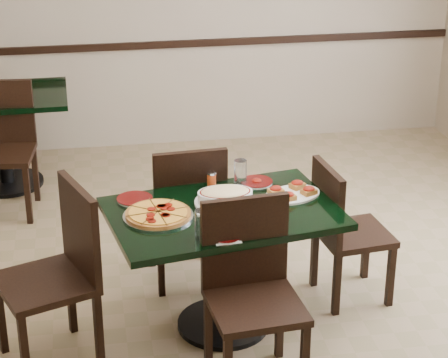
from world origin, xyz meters
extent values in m
plane|color=#7A6446|center=(0.00, 0.00, 0.00)|extent=(5.50, 5.50, 0.00)
cube|color=black|center=(0.00, 2.73, 0.90)|extent=(5.00, 0.03, 0.06)
cube|color=black|center=(0.01, -0.22, 0.73)|extent=(1.37, 1.01, 0.04)
cylinder|color=black|center=(0.01, -0.22, 0.35)|extent=(0.11, 0.11, 0.71)
cylinder|color=black|center=(0.01, -0.22, 0.01)|extent=(0.53, 0.53, 0.03)
cylinder|color=black|center=(-1.36, 2.05, 0.35)|extent=(0.11, 0.11, 0.71)
cylinder|color=black|center=(-1.36, 2.05, 0.01)|extent=(0.56, 0.56, 0.03)
cube|color=black|center=(-0.13, 0.38, 0.45)|extent=(0.47, 0.47, 0.04)
cube|color=black|center=(-0.12, 0.18, 0.71)|extent=(0.44, 0.07, 0.47)
cube|color=black|center=(0.04, 0.58, 0.22)|extent=(0.04, 0.04, 0.43)
cube|color=black|center=(0.07, 0.20, 0.22)|extent=(0.04, 0.04, 0.43)
cube|color=black|center=(-0.34, 0.56, 0.22)|extent=(0.04, 0.04, 0.43)
cube|color=black|center=(-0.31, 0.17, 0.22)|extent=(0.04, 0.04, 0.43)
cube|color=black|center=(0.09, -0.79, 0.47)|extent=(0.50, 0.50, 0.04)
cube|color=black|center=(0.07, -0.58, 0.74)|extent=(0.46, 0.09, 0.49)
cube|color=black|center=(-0.13, -0.61, 0.23)|extent=(0.04, 0.04, 0.45)
cube|color=black|center=(0.27, -0.57, 0.23)|extent=(0.04, 0.04, 0.45)
cube|color=black|center=(0.84, -0.01, 0.42)|extent=(0.46, 0.46, 0.04)
cube|color=black|center=(0.66, -0.03, 0.66)|extent=(0.09, 0.41, 0.44)
cube|color=black|center=(1.04, -0.16, 0.20)|extent=(0.04, 0.04, 0.40)
cube|color=black|center=(0.69, -0.21, 0.20)|extent=(0.04, 0.04, 0.40)
cube|color=black|center=(1.00, 0.19, 0.20)|extent=(0.04, 0.04, 0.40)
cube|color=black|center=(0.65, 0.14, 0.20)|extent=(0.04, 0.04, 0.40)
cube|color=black|center=(-0.97, -0.40, 0.48)|extent=(0.60, 0.60, 0.04)
cube|color=black|center=(-0.77, -0.32, 0.75)|extent=(0.20, 0.45, 0.50)
cube|color=black|center=(-1.23, -0.28, 0.23)|extent=(0.05, 0.05, 0.46)
cube|color=black|center=(-0.85, -0.14, 0.23)|extent=(0.05, 0.05, 0.46)
cube|color=black|center=(-1.09, -0.66, 0.23)|extent=(0.05, 0.05, 0.46)
cube|color=black|center=(-0.71, -0.52, 0.23)|extent=(0.05, 0.05, 0.46)
cube|color=black|center=(-1.33, 1.54, 0.46)|extent=(0.49, 0.49, 0.04)
cube|color=black|center=(-1.31, 1.74, 0.72)|extent=(0.45, 0.09, 0.48)
cube|color=black|center=(-1.16, 1.32, 0.22)|extent=(0.04, 0.04, 0.44)
cube|color=black|center=(-1.11, 1.71, 0.22)|extent=(0.04, 0.04, 0.44)
cylinder|color=silver|center=(-0.35, -0.25, 0.76)|extent=(0.38, 0.38, 0.01)
cylinder|color=brown|center=(-0.35, -0.25, 0.77)|extent=(0.36, 0.36, 0.02)
cylinder|color=gold|center=(-0.35, -0.25, 0.78)|extent=(0.32, 0.32, 0.01)
cylinder|color=white|center=(0.04, -0.13, 0.76)|extent=(0.35, 0.35, 0.01)
ellipsoid|color=beige|center=(0.04, -0.13, 0.82)|extent=(0.28, 0.18, 0.04)
ellipsoid|color=#B27C31|center=(0.10, -0.39, 0.81)|extent=(0.18, 0.11, 0.07)
cylinder|color=white|center=(-0.03, -0.55, 0.76)|extent=(0.16, 0.16, 0.01)
cylinder|color=#3D0404|center=(-0.03, -0.55, 0.76)|extent=(0.16, 0.16, 0.00)
cylinder|color=white|center=(0.26, 0.11, 0.76)|extent=(0.19, 0.19, 0.01)
cylinder|color=#3D0404|center=(0.26, 0.11, 0.76)|extent=(0.19, 0.19, 0.00)
ellipsoid|color=maroon|center=(0.26, 0.11, 0.77)|extent=(0.06, 0.06, 0.03)
cylinder|color=white|center=(-0.46, -0.01, 0.76)|extent=(0.20, 0.20, 0.01)
cylinder|color=#3D0404|center=(-0.46, -0.01, 0.76)|extent=(0.20, 0.20, 0.00)
cube|color=white|center=(-0.02, -0.56, 0.75)|extent=(0.14, 0.14, 0.00)
cube|color=silver|center=(0.00, -0.56, 0.76)|extent=(0.02, 0.13, 0.00)
cylinder|color=silver|center=(0.16, 0.09, 0.83)|extent=(0.07, 0.07, 0.16)
cylinder|color=silver|center=(-0.15, -0.53, 0.83)|extent=(0.07, 0.07, 0.16)
cylinder|color=#CA4B15|center=(0.00, 0.10, 0.79)|extent=(0.05, 0.05, 0.08)
cylinder|color=silver|center=(0.00, 0.10, 0.84)|extent=(0.05, 0.05, 0.01)
camera|label=1|loc=(-0.68, -4.49, 2.85)|focal=70.00mm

